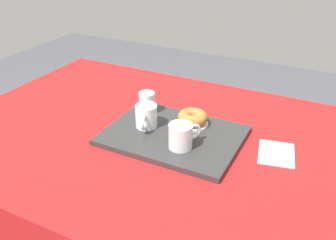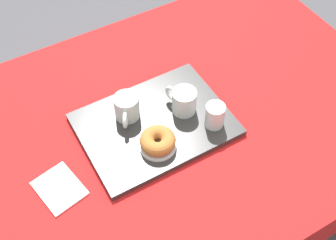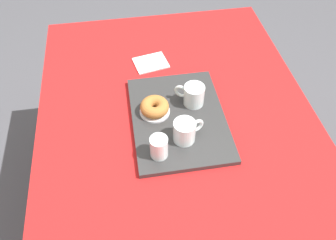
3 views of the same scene
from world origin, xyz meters
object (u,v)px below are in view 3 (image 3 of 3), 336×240
dining_table (180,146)px  tea_mug_left (184,132)px  donut_plate_left (155,111)px  sugar_donut_left (155,107)px  paper_napkin (151,63)px  tea_mug_right (193,95)px  serving_tray (179,118)px  water_glass_near (159,148)px

dining_table → tea_mug_left: 0.16m
dining_table → donut_plate_left: (0.09, 0.08, 0.11)m
tea_mug_left → sugar_donut_left: (0.14, 0.08, -0.01)m
sugar_donut_left → paper_napkin: (0.30, -0.02, -0.05)m
dining_table → donut_plate_left: 0.17m
tea_mug_left → paper_napkin: size_ratio=0.83×
tea_mug_left → tea_mug_right: bearing=-22.2°
serving_tray → paper_napkin: serving_tray is taller
tea_mug_left → water_glass_near: (-0.05, 0.09, -0.00)m
tea_mug_right → donut_plate_left: size_ratio=0.97×
serving_tray → sugar_donut_left: (0.04, 0.09, 0.04)m
tea_mug_right → serving_tray: bearing=133.3°
donut_plate_left → water_glass_near: bearing=176.6°
sugar_donut_left → paper_napkin: sugar_donut_left is taller
tea_mug_right → paper_napkin: bearing=24.3°
dining_table → serving_tray: 0.11m
dining_table → water_glass_near: water_glass_near is taller
tea_mug_right → paper_napkin: 0.31m
tea_mug_left → sugar_donut_left: tea_mug_left is taller
dining_table → water_glass_near: size_ratio=18.99×
serving_tray → water_glass_near: water_glass_near is taller
dining_table → sugar_donut_left: 0.18m
dining_table → donut_plate_left: bearing=43.4°
dining_table → sugar_donut_left: (0.09, 0.08, 0.14)m
sugar_donut_left → serving_tray: bearing=-112.7°
tea_mug_left → water_glass_near: size_ratio=1.42×
water_glass_near → sugar_donut_left: (0.19, -0.01, -0.01)m
dining_table → paper_napkin: 0.41m
paper_napkin → serving_tray: bearing=-169.7°
tea_mug_right → paper_napkin: tea_mug_right is taller
serving_tray → water_glass_near: (-0.16, 0.10, 0.05)m
serving_tray → paper_napkin: (0.34, 0.06, -0.01)m
donut_plate_left → tea_mug_left: bearing=-149.4°
water_glass_near → donut_plate_left: 0.19m
serving_tray → paper_napkin: bearing=10.3°
serving_tray → tea_mug_right: bearing=-46.7°
water_glass_near → paper_napkin: size_ratio=0.58×
dining_table → paper_napkin: bearing=8.6°
water_glass_near → sugar_donut_left: 0.19m
serving_tray → water_glass_near: size_ratio=5.68×
paper_napkin → dining_table: bearing=-171.4°
serving_tray → tea_mug_left: bearing=178.6°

